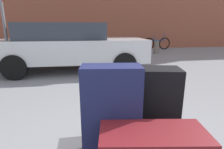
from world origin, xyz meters
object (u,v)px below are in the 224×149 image
at_px(bicycle_leaning, 157,43).
at_px(bollard_kerb_mid, 156,47).
at_px(parked_car, 71,46).
at_px(no_parking_sign, 4,19).
at_px(suitcase_black_rear_right, 155,105).
at_px(suitcase_navy_center, 111,113).
at_px(bollard_kerb_near, 133,48).

bearing_deg(bicycle_leaning, bollard_kerb_mid, -113.25).
bearing_deg(parked_car, bicycle_leaning, 44.55).
bearing_deg(no_parking_sign, bollard_kerb_mid, 32.68).
relative_size(parked_car, bollard_kerb_mid, 6.76).
bearing_deg(suitcase_black_rear_right, no_parking_sign, 136.49).
distance_m(parked_car, bollard_kerb_mid, 5.15).
bearing_deg(parked_car, no_parking_sign, -162.52).
height_order(suitcase_navy_center, parked_car, parked_car).
xyz_separation_m(bicycle_leaning, bollard_kerb_near, (-1.88, -1.52, -0.05)).
bearing_deg(bicycle_leaning, parked_car, -135.45).
relative_size(parked_car, no_parking_sign, 1.79).
bearing_deg(bicycle_leaning, suitcase_navy_center, -114.83).
relative_size(bollard_kerb_mid, no_parking_sign, 0.26).
height_order(suitcase_navy_center, bollard_kerb_mid, suitcase_navy_center).
height_order(suitcase_black_rear_right, bicycle_leaning, suitcase_black_rear_right).
bearing_deg(bollard_kerb_mid, parked_car, -142.45).
distance_m(bicycle_leaning, no_parking_sign, 8.22).
bearing_deg(bollard_kerb_near, no_parking_sign, -140.68).
relative_size(suitcase_navy_center, parked_car, 0.16).
bearing_deg(bollard_kerb_near, suitcase_navy_center, -107.05).
height_order(suitcase_black_rear_right, bollard_kerb_near, suitcase_black_rear_right).
xyz_separation_m(suitcase_black_rear_right, bicycle_leaning, (3.80, 8.93, -0.29)).
bearing_deg(parked_car, suitcase_black_rear_right, -77.78).
height_order(suitcase_navy_center, bollard_kerb_near, suitcase_navy_center).
xyz_separation_m(suitcase_black_rear_right, no_parking_sign, (-2.51, 3.78, 0.84)).
bearing_deg(suitcase_black_rear_right, suitcase_navy_center, -148.94).
distance_m(suitcase_black_rear_right, bicycle_leaning, 9.71).
bearing_deg(bollard_kerb_mid, no_parking_sign, -147.32).
distance_m(bollard_kerb_near, no_parking_sign, 5.85).
bearing_deg(bollard_kerb_near, bicycle_leaning, 38.96).
relative_size(bicycle_leaning, bollard_kerb_near, 2.74).
distance_m(suitcase_navy_center, no_parking_sign, 4.52).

